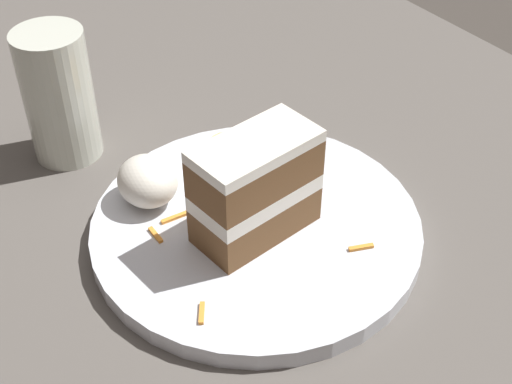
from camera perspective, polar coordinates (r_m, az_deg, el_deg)
The scene contains 8 objects.
ground_plane at distance 0.71m, azimuth 0.82°, elevation -1.76°, with size 6.00×6.00×0.00m, color #38332D.
dining_table at distance 0.70m, azimuth 0.83°, elevation -0.94°, with size 1.23×0.83×0.03m, color #56514C.
plate at distance 0.65m, azimuth 0.00°, elevation -2.89°, with size 0.30×0.30×0.02m, color silver.
cake_slice at distance 0.60m, azimuth -0.04°, elevation 0.36°, with size 0.07×0.11×0.10m.
cream_dollop at distance 0.65m, azimuth -8.67°, elevation 0.88°, with size 0.06×0.05×0.04m, color white.
orange_garnish at distance 0.71m, azimuth -1.43°, elevation 3.20°, with size 0.07×0.07×0.00m, color orange.
carrot_shreds_scatter at distance 0.64m, azimuth -1.19°, elevation -1.96°, with size 0.16×0.20×0.00m.
drinking_glass at distance 0.74m, azimuth -15.39°, elevation 6.82°, with size 0.07×0.07×0.14m.
Camera 1 is at (0.43, -0.31, 0.48)m, focal length 50.00 mm.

